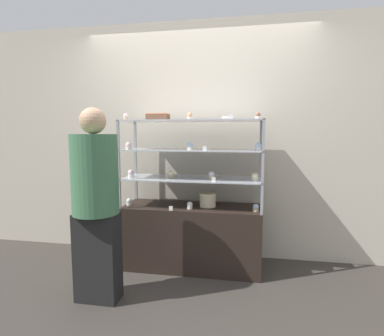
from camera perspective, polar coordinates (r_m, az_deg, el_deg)
ground_plane at (r=3.29m, az=-0.00°, el=-18.22°), size 20.00×20.00×0.00m
back_wall at (r=3.37m, az=1.14°, el=5.18°), size 8.00×0.05×2.60m
display_base at (r=3.17m, az=-0.00°, el=-12.91°), size 1.39×0.48×0.65m
display_riser_lower at (r=3.03m, az=-0.00°, el=-2.21°), size 1.39×0.48×0.29m
display_riser_middle at (r=3.00m, az=-0.00°, el=3.25°), size 1.39×0.48×0.29m
display_riser_upper at (r=3.00m, az=-0.00°, el=8.78°), size 1.39×0.48×0.29m
layer_cake_centerpiece at (r=3.04m, az=3.00°, el=-6.07°), size 0.17×0.17×0.14m
sheet_cake_frosted at (r=3.08m, az=-6.48°, el=9.66°), size 0.22×0.15×0.07m
cupcake_0 at (r=3.17m, az=-11.88°, el=-6.32°), size 0.06×0.06×0.07m
cupcake_1 at (r=2.95m, az=-0.46°, el=-7.12°), size 0.06×0.06×0.07m
cupcake_2 at (r=2.92m, az=12.03°, el=-7.42°), size 0.06×0.06×0.07m
price_tag_0 at (r=2.90m, az=-4.04°, el=-7.67°), size 0.04×0.00×0.04m
cupcake_3 at (r=3.14m, az=-11.57°, el=-1.04°), size 0.06×0.06×0.08m
cupcake_4 at (r=3.02m, az=-4.04°, el=-1.23°), size 0.06×0.06×0.08m
cupcake_5 at (r=2.94m, az=3.76°, el=-1.43°), size 0.06×0.06×0.08m
cupcake_6 at (r=2.90m, az=11.88°, el=-1.68°), size 0.06×0.06×0.08m
price_tag_1 at (r=2.77m, az=4.14°, el=-2.23°), size 0.04×0.00×0.04m
cupcake_7 at (r=3.08m, az=-11.99°, el=4.16°), size 0.06×0.06×0.07m
cupcake_8 at (r=2.88m, az=-0.36°, el=4.16°), size 0.06×0.06×0.07m
cupcake_9 at (r=2.86m, az=12.42°, el=3.99°), size 0.06×0.06×0.07m
price_tag_2 at (r=2.75m, az=2.42°, el=3.77°), size 0.04×0.00×0.04m
cupcake_10 at (r=3.05m, az=-12.50°, el=9.50°), size 0.05×0.05×0.07m
cupcake_11 at (r=2.88m, az=-0.52°, el=9.84°), size 0.05×0.05×0.07m
cupcake_12 at (r=2.89m, az=12.40°, el=9.68°), size 0.05×0.05×0.07m
price_tag_3 at (r=2.73m, az=7.39°, el=9.76°), size 0.04×0.00×0.04m
donut_glazed at (r=2.97m, az=6.91°, el=9.40°), size 0.13×0.13×0.03m
customer_figure at (r=2.55m, az=-17.87°, el=-5.82°), size 0.37×0.37×1.58m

